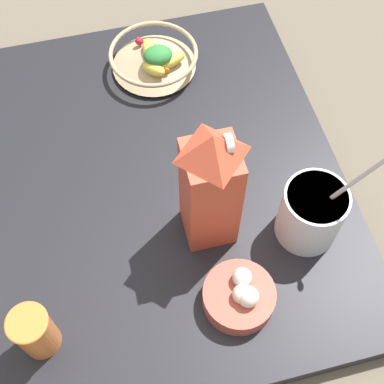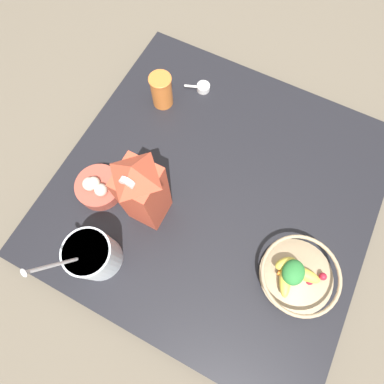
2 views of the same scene
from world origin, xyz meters
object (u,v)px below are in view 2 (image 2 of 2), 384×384
at_px(fruit_bowl, 298,275).
at_px(milk_carton, 143,192).
at_px(drinking_cup, 161,90).
at_px(garlic_bowl, 99,187).
at_px(yogurt_tub, 93,255).

bearing_deg(fruit_bowl, milk_carton, -178.16).
relative_size(drinking_cup, garlic_bowl, 0.86).
distance_m(fruit_bowl, drinking_cup, 0.67).
bearing_deg(milk_carton, garlic_bowl, -174.59).
distance_m(milk_carton, garlic_bowl, 0.20).
distance_m(yogurt_tub, garlic_bowl, 0.21).
xyz_separation_m(milk_carton, drinking_cup, (-0.15, 0.34, -0.09)).
bearing_deg(yogurt_tub, milk_carton, 74.07).
bearing_deg(yogurt_tub, drinking_cup, 100.29).
xyz_separation_m(drinking_cup, garlic_bowl, (-0.01, -0.36, -0.03)).
bearing_deg(yogurt_tub, fruit_bowl, 22.09).
bearing_deg(milk_carton, drinking_cup, 113.42).
relative_size(milk_carton, garlic_bowl, 2.29).
height_order(milk_carton, yogurt_tub, milk_carton).
relative_size(yogurt_tub, drinking_cup, 2.41).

